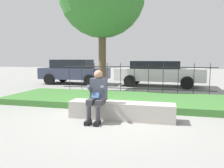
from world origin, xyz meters
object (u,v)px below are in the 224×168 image
(person_seated_reader, at_px, (97,94))
(car_parked_center, at_px, (158,73))
(car_parked_left, at_px, (74,71))
(stone_bench, at_px, (121,112))

(person_seated_reader, bearing_deg, car_parked_center, 80.87)
(person_seated_reader, distance_m, car_parked_center, 7.33)
(car_parked_center, relative_size, car_parked_left, 1.19)
(car_parked_left, bearing_deg, car_parked_center, 0.81)
(car_parked_center, xyz_separation_m, car_parked_left, (-4.94, -0.03, 0.02))
(stone_bench, height_order, car_parked_left, car_parked_left)
(person_seated_reader, height_order, car_parked_left, car_parked_left)
(person_seated_reader, xyz_separation_m, car_parked_left, (-3.78, 7.21, 0.11))
(person_seated_reader, height_order, car_parked_center, car_parked_center)
(stone_bench, relative_size, car_parked_center, 0.55)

